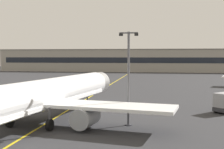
% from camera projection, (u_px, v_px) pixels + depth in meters
% --- Properties ---
extents(ground_plane, '(400.00, 400.00, 0.00)m').
position_uv_depth(ground_plane, '(6.00, 146.00, 27.70)').
color(ground_plane, '#2D2D30').
extents(taxiway_centreline, '(1.98, 179.99, 0.01)m').
position_uv_depth(taxiway_centreline, '(86.00, 99.00, 57.26)').
color(taxiway_centreline, yellow).
rests_on(taxiway_centreline, ground).
extents(airliner_foreground, '(32.35, 41.37, 11.65)m').
position_uv_depth(airliner_foreground, '(38.00, 97.00, 35.62)').
color(airliner_foreground, white).
rests_on(airliner_foreground, ground).
extents(apron_lamp_post, '(2.24, 0.90, 11.07)m').
position_uv_depth(apron_lamp_post, '(129.00, 76.00, 35.56)').
color(apron_lamp_post, '#515156').
rests_on(apron_lamp_post, ground).
extents(safety_cone_by_nose_gear, '(0.44, 0.44, 0.55)m').
position_uv_depth(safety_cone_by_nose_gear, '(80.00, 103.00, 50.89)').
color(safety_cone_by_nose_gear, orange).
rests_on(safety_cone_by_nose_gear, ground).
extents(terminal_building, '(165.48, 12.40, 11.80)m').
position_uv_depth(terminal_building, '(154.00, 60.00, 156.23)').
color(terminal_building, '#9E998E').
rests_on(terminal_building, ground).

